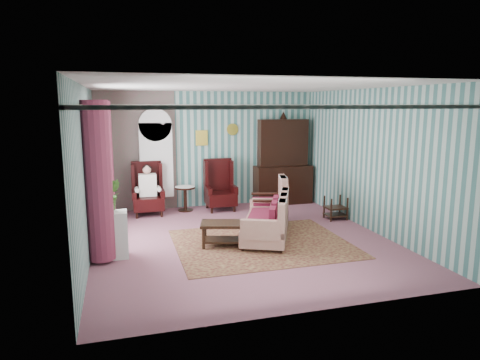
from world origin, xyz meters
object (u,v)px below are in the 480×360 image
object	(u,v)px
dresser_hutch	(283,159)
wingback_right	(220,185)
floral_armchair	(268,200)
coffee_table	(227,234)
round_side_table	(185,199)
nest_table	(336,208)
seated_woman	(148,190)
wingback_left	(148,189)
bookcase	(156,165)
sofa	(266,215)
plant_stand	(111,235)

from	to	relation	value
dresser_hutch	wingback_right	world-z (taller)	dresser_hutch
floral_armchair	coffee_table	world-z (taller)	floral_armchair
round_side_table	nest_table	xyz separation A→B (m)	(3.17, -1.70, -0.03)
round_side_table	coffee_table	distance (m)	2.87
nest_table	floral_armchair	world-z (taller)	floral_armchair
dresser_hutch	seated_woman	distance (m)	3.56
coffee_table	wingback_left	bearing A→B (deg)	114.62
bookcase	sofa	size ratio (longest dim) A/B	1.24
dresser_hutch	coffee_table	size ratio (longest dim) A/B	2.48
coffee_table	floral_armchair	bearing A→B (deg)	44.94
seated_woman	plant_stand	world-z (taller)	seated_woman
dresser_hutch	floral_armchair	distance (m)	2.12
wingback_left	seated_woman	world-z (taller)	wingback_left
bookcase	wingback_right	bearing A→B (deg)	-14.57
wingback_left	sofa	size ratio (longest dim) A/B	0.69
seated_woman	wingback_left	bearing A→B (deg)	0.00
wingback_left	wingback_right	distance (m)	1.75
wingback_left	wingback_right	size ratio (longest dim) A/B	1.00
wingback_left	nest_table	size ratio (longest dim) A/B	2.31
round_side_table	sofa	distance (m)	2.88
nest_table	wingback_left	bearing A→B (deg)	159.15
round_side_table	plant_stand	bearing A→B (deg)	-120.38
wingback_right	wingback_left	bearing A→B (deg)	180.00
wingback_left	dresser_hutch	bearing A→B (deg)	4.41
wingback_left	plant_stand	size ratio (longest dim) A/B	1.56
seated_woman	coffee_table	world-z (taller)	seated_woman
seated_woman	round_side_table	bearing A→B (deg)	9.46
wingback_right	round_side_table	bearing A→B (deg)	169.99
round_side_table	coffee_table	xyz separation A→B (m)	(0.34, -2.85, -0.08)
bookcase	wingback_left	size ratio (longest dim) A/B	1.79
seated_woman	sofa	xyz separation A→B (m)	(2.07, -2.48, -0.11)
seated_woman	floral_armchair	world-z (taller)	seated_woman
wingback_right	plant_stand	world-z (taller)	wingback_right
floral_armchair	wingback_right	bearing A→B (deg)	41.53
seated_woman	coffee_table	bearing A→B (deg)	-65.38
bookcase	coffee_table	size ratio (longest dim) A/B	2.36
seated_woman	sofa	bearing A→B (deg)	-50.17
bookcase	nest_table	xyz separation A→B (m)	(3.82, -1.94, -0.85)
bookcase	wingback_right	xyz separation A→B (m)	(1.50, -0.39, -0.50)
round_side_table	floral_armchair	distance (m)	2.26
wingback_left	seated_woman	distance (m)	0.04
sofa	seated_woman	bearing A→B (deg)	64.12
sofa	wingback_left	bearing A→B (deg)	64.12
bookcase	dresser_hutch	xyz separation A→B (m)	(3.25, -0.12, 0.06)
wingback_left	nest_table	bearing A→B (deg)	-20.85
bookcase	nest_table	world-z (taller)	bookcase
wingback_right	plant_stand	xyz separation A→B (m)	(-2.55, -2.75, -0.22)
wingback_right	sofa	size ratio (longest dim) A/B	0.69
dresser_hutch	round_side_table	distance (m)	2.75
seated_woman	wingback_right	bearing A→B (deg)	0.00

